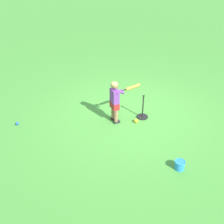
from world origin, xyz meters
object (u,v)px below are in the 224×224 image
at_px(child_batter, 116,98).
at_px(play_ball_far_left, 136,121).
at_px(play_ball_midfield, 17,124).
at_px(toy_bucket, 180,165).
at_px(batting_tee, 143,114).

bearing_deg(child_batter, play_ball_far_left, -177.12).
relative_size(play_ball_midfield, play_ball_far_left, 0.76).
bearing_deg(toy_bucket, batting_tee, -61.00).
distance_m(batting_tee, toy_bucket, 1.97).
distance_m(child_batter, play_ball_midfield, 2.47).
relative_size(child_batter, batting_tee, 1.74).
xyz_separation_m(child_batter, play_ball_midfield, (2.30, 0.66, -0.61)).
bearing_deg(batting_tee, play_ball_far_left, 65.45).
xyz_separation_m(child_batter, play_ball_far_left, (-0.51, -0.03, -0.60)).
bearing_deg(batting_tee, toy_bucket, 119.00).
relative_size(play_ball_far_left, toy_bucket, 0.48).
distance_m(play_ball_midfield, play_ball_far_left, 2.89).
height_order(play_ball_midfield, play_ball_far_left, play_ball_far_left).
distance_m(child_batter, batting_tee, 0.88).
distance_m(child_batter, toy_bucket, 2.20).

